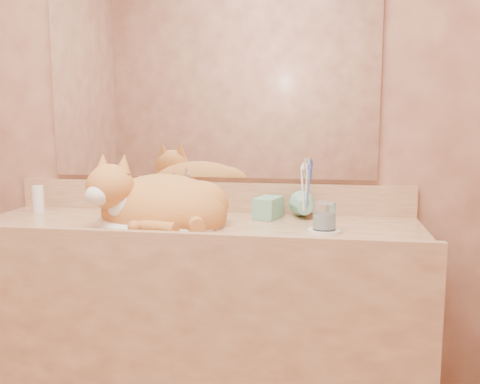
% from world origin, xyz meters
% --- Properties ---
extents(wall_back, '(2.40, 0.02, 2.50)m').
position_xyz_m(wall_back, '(0.00, 1.00, 1.25)').
color(wall_back, brown).
rests_on(wall_back, ground).
extents(vanity_counter, '(1.60, 0.55, 0.85)m').
position_xyz_m(vanity_counter, '(0.00, 0.72, 0.42)').
color(vanity_counter, '#926241').
rests_on(vanity_counter, floor).
extents(mirror, '(1.30, 0.02, 0.80)m').
position_xyz_m(mirror, '(0.00, 0.99, 1.39)').
color(mirror, white).
rests_on(mirror, wall_back).
extents(sink_basin, '(0.51, 0.45, 0.14)m').
position_xyz_m(sink_basin, '(-0.12, 0.70, 0.92)').
color(sink_basin, white).
rests_on(sink_basin, vanity_counter).
extents(faucet, '(0.05, 0.11, 0.15)m').
position_xyz_m(faucet, '(-0.12, 0.88, 0.93)').
color(faucet, silver).
rests_on(faucet, vanity_counter).
extents(cat, '(0.53, 0.46, 0.26)m').
position_xyz_m(cat, '(-0.13, 0.69, 0.93)').
color(cat, '#B7672A').
rests_on(cat, sink_basin).
extents(soap_dispenser, '(0.10, 0.10, 0.18)m').
position_xyz_m(soap_dispenser, '(0.23, 0.83, 0.94)').
color(soap_dispenser, '#70B394').
rests_on(soap_dispenser, vanity_counter).
extents(toothbrush_cup, '(0.12, 0.12, 0.09)m').
position_xyz_m(toothbrush_cup, '(0.39, 0.86, 0.90)').
color(toothbrush_cup, '#70B394').
rests_on(toothbrush_cup, vanity_counter).
extents(toothbrushes, '(0.03, 0.03, 0.21)m').
position_xyz_m(toothbrushes, '(0.39, 0.86, 0.98)').
color(toothbrushes, white).
rests_on(toothbrushes, toothbrush_cup).
extents(saucer, '(0.11, 0.11, 0.01)m').
position_xyz_m(saucer, '(0.46, 0.67, 0.85)').
color(saucer, white).
rests_on(saucer, vanity_counter).
extents(water_glass, '(0.08, 0.08, 0.09)m').
position_xyz_m(water_glass, '(0.46, 0.67, 0.90)').
color(water_glass, white).
rests_on(water_glass, saucer).
extents(lotion_bottle, '(0.04, 0.04, 0.11)m').
position_xyz_m(lotion_bottle, '(-0.67, 0.86, 0.90)').
color(lotion_bottle, white).
rests_on(lotion_bottle, vanity_counter).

